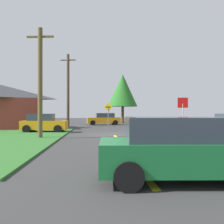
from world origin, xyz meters
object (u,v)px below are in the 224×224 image
at_px(stop_sign, 183,109).
at_px(utility_pole_mid, 68,90).
at_px(car_behind_on_main_road, 179,149).
at_px(oak_tree_left, 123,90).
at_px(car_approaching_junction, 104,119).
at_px(direction_sign, 108,113).
at_px(barn, 1,107).
at_px(utility_pole_near, 40,82).
at_px(parked_car_near_building, 44,123).

xyz_separation_m(stop_sign, utility_pole_mid, (-9.64, 12.55, 2.41)).
height_order(car_behind_on_main_road, oak_tree_left, oak_tree_left).
relative_size(car_approaching_junction, direction_sign, 1.70).
bearing_deg(car_approaching_junction, car_behind_on_main_road, 87.09).
bearing_deg(car_approaching_junction, direction_sign, 86.22).
xyz_separation_m(stop_sign, oak_tree_left, (-2.14, 23.24, 3.26)).
bearing_deg(stop_sign, barn, -22.64).
xyz_separation_m(car_behind_on_main_road, utility_pole_near, (-5.84, 11.17, 2.97)).
bearing_deg(oak_tree_left, utility_pole_mid, -125.06).
bearing_deg(car_approaching_junction, stop_sign, 101.66).
bearing_deg(utility_pole_near, utility_pole_mid, 88.54).
relative_size(stop_sign, oak_tree_left, 0.36).
relative_size(car_approaching_junction, car_behind_on_main_road, 1.09).
bearing_deg(stop_sign, utility_pole_mid, -44.89).
xyz_separation_m(car_behind_on_main_road, direction_sign, (-0.92, 20.50, 0.89)).
xyz_separation_m(car_approaching_junction, oak_tree_left, (3.16, 5.66, 4.43)).
height_order(car_approaching_junction, parked_car_near_building, same).
bearing_deg(parked_car_near_building, oak_tree_left, 67.99).
bearing_deg(stop_sign, car_approaching_junction, -65.66).
relative_size(utility_pole_near, utility_pole_mid, 0.85).
distance_m(stop_sign, car_behind_on_main_road, 13.09).
distance_m(car_approaching_junction, parked_car_near_building, 14.53).
height_order(car_behind_on_main_road, utility_pole_near, utility_pole_near).
bearing_deg(car_behind_on_main_road, barn, 121.87).
bearing_deg(direction_sign, stop_sign, -58.03).
relative_size(car_behind_on_main_road, utility_pole_mid, 0.49).
relative_size(parked_car_near_building, oak_tree_left, 0.49).
xyz_separation_m(stop_sign, direction_sign, (-5.08, 8.14, -0.28)).
xyz_separation_m(utility_pole_near, direction_sign, (4.91, 9.33, -2.08)).
bearing_deg(parked_car_near_building, utility_pole_near, -78.89).
relative_size(car_behind_on_main_road, utility_pole_near, 0.58).
bearing_deg(direction_sign, car_approaching_junction, 91.32).
height_order(car_behind_on_main_road, barn, barn).
bearing_deg(barn, utility_pole_near, -59.31).
height_order(car_approaching_junction, utility_pole_mid, utility_pole_mid).
bearing_deg(utility_pole_mid, oak_tree_left, 54.94).
relative_size(car_approaching_junction, utility_pole_mid, 0.54).
xyz_separation_m(car_behind_on_main_road, barn, (-12.20, 21.89, 1.51)).
relative_size(direction_sign, barn, 0.29).
height_order(oak_tree_left, barn, oak_tree_left).
bearing_deg(stop_sign, oak_tree_left, -77.16).
height_order(stop_sign, parked_car_near_building, stop_sign).
distance_m(car_approaching_junction, car_behind_on_main_road, 29.97).
bearing_deg(car_behind_on_main_road, parked_car_near_building, 114.70).
bearing_deg(utility_pole_mid, direction_sign, -44.05).
height_order(car_approaching_junction, direction_sign, direction_sign).
height_order(car_approaching_junction, utility_pole_near, utility_pole_near).
distance_m(stop_sign, utility_pole_near, 10.22).
bearing_deg(parked_car_near_building, direction_sign, 37.30).
xyz_separation_m(utility_pole_mid, oak_tree_left, (7.50, 10.69, 0.85)).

